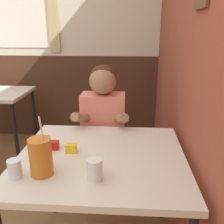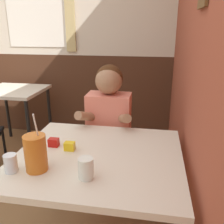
% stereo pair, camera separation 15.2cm
% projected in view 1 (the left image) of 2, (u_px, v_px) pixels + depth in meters
% --- Properties ---
extents(brick_wall_right, '(0.08, 4.26, 2.70)m').
position_uv_depth(brick_wall_right, '(181.00, 40.00, 1.93)').
color(brick_wall_right, brown).
rests_on(brick_wall_right, ground_plane).
extents(back_wall, '(5.90, 0.09, 2.70)m').
position_uv_depth(back_wall, '(42.00, 35.00, 3.11)').
color(back_wall, beige).
rests_on(back_wall, ground_plane).
extents(main_table, '(0.95, 0.86, 0.75)m').
position_uv_depth(main_table, '(101.00, 166.00, 1.45)').
color(main_table, beige).
rests_on(main_table, ground_plane).
extents(person_seated, '(0.42, 0.41, 1.18)m').
position_uv_depth(person_seated, '(103.00, 133.00, 2.03)').
color(person_seated, '#EA7F6B').
rests_on(person_seated, ground_plane).
extents(cocktail_pitcher, '(0.11, 0.11, 0.31)m').
position_uv_depth(cocktail_pitcher, '(41.00, 157.00, 1.21)').
color(cocktail_pitcher, '#C6661E').
rests_on(cocktail_pitcher, main_table).
extents(glass_near_pitcher, '(0.07, 0.07, 0.09)m').
position_uv_depth(glass_near_pitcher, '(15.00, 169.00, 1.20)').
color(glass_near_pitcher, silver).
rests_on(glass_near_pitcher, main_table).
extents(glass_center, '(0.07, 0.07, 0.11)m').
position_uv_depth(glass_center, '(95.00, 170.00, 1.18)').
color(glass_center, silver).
rests_on(glass_center, main_table).
extents(condiment_ketchup, '(0.06, 0.04, 0.05)m').
position_uv_depth(condiment_ketchup, '(54.00, 145.00, 1.49)').
color(condiment_ketchup, '#B7140F').
rests_on(condiment_ketchup, main_table).
extents(condiment_mustard, '(0.06, 0.04, 0.05)m').
position_uv_depth(condiment_mustard, '(71.00, 148.00, 1.45)').
color(condiment_mustard, yellow).
rests_on(condiment_mustard, main_table).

